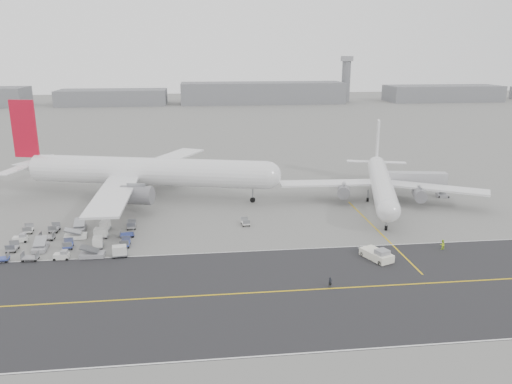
{
  "coord_description": "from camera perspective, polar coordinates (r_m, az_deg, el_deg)",
  "views": [
    {
      "loc": [
        -4.7,
        -83.83,
        34.02
      ],
      "look_at": [
        6.54,
        12.0,
        6.85
      ],
      "focal_mm": 35.0,
      "sensor_mm": 36.0,
      "label": 1
    }
  ],
  "objects": [
    {
      "name": "pushback_tug",
      "position": [
        87.54,
        13.68,
        -6.98
      ],
      "size": [
        4.78,
        7.57,
        2.18
      ],
      "rotation": [
        0.0,
        0.0,
        0.4
      ],
      "color": "white",
      "rests_on": "ground"
    },
    {
      "name": "taxiway",
      "position": [
        74.75,
        1.55,
        -11.34
      ],
      "size": [
        220.0,
        59.0,
        0.03
      ],
      "color": "#29292B",
      "rests_on": "ground"
    },
    {
      "name": "jet_bridge",
      "position": [
        126.67,
        17.69,
        1.41
      ],
      "size": [
        16.62,
        5.89,
        6.2
      ],
      "rotation": [
        0.0,
        0.0,
        -0.18
      ],
      "color": "gray",
      "rests_on": "ground"
    },
    {
      "name": "airliner_b",
      "position": [
        119.1,
        14.1,
        1.03
      ],
      "size": [
        45.76,
        46.71,
        16.57
      ],
      "rotation": [
        0.0,
        0.0,
        -0.29
      ],
      "color": "white",
      "rests_on": "ground"
    },
    {
      "name": "airliner_a",
      "position": [
        121.68,
        -12.89,
        2.33
      ],
      "size": [
        65.71,
        64.25,
        23.12
      ],
      "rotation": [
        0.0,
        0.0,
        1.32
      ],
      "color": "white",
      "rests_on": "ground"
    },
    {
      "name": "gse_cluster",
      "position": [
        98.17,
        -20.29,
        -5.57
      ],
      "size": [
        28.71,
        23.27,
        2.05
      ],
      "primitive_type": null,
      "rotation": [
        0.0,
        0.0,
        0.05
      ],
      "color": "gray",
      "rests_on": "ground"
    },
    {
      "name": "ground_crew_b",
      "position": [
        95.29,
        20.51,
        -5.65
      ],
      "size": [
        1.05,
        0.91,
        1.84
      ],
      "primitive_type": "imported",
      "rotation": [
        0.0,
        0.0,
        3.41
      ],
      "color": "#BEEC1B",
      "rests_on": "ground"
    },
    {
      "name": "control_tower",
      "position": [
        364.64,
        10.26,
        12.69
      ],
      "size": [
        7.0,
        7.0,
        31.25
      ],
      "color": "slate",
      "rests_on": "ground"
    },
    {
      "name": "ground_crew_a",
      "position": [
        76.54,
        8.48,
        -10.18
      ],
      "size": [
        0.64,
        0.48,
        1.6
      ],
      "primitive_type": "imported",
      "rotation": [
        0.0,
        0.0,
        0.19
      ],
      "color": "black",
      "rests_on": "ground"
    },
    {
      "name": "stray_dolly",
      "position": [
        101.72,
        -1.22,
        -3.82
      ],
      "size": [
        1.73,
        2.56,
        1.49
      ],
      "primitive_type": null,
      "rotation": [
        0.0,
        0.0,
        0.1
      ],
      "color": "silver",
      "rests_on": "ground"
    },
    {
      "name": "horizon_buildings",
      "position": [
        347.25,
        -0.94,
        10.1
      ],
      "size": [
        520.0,
        28.0,
        28.0
      ],
      "primitive_type": null,
      "color": "slate",
      "rests_on": "ground"
    },
    {
      "name": "ground",
      "position": [
        90.59,
        -3.25,
        -6.36
      ],
      "size": [
        700.0,
        700.0,
        0.0
      ],
      "primitive_type": "plane",
      "color": "gray",
      "rests_on": "ground"
    }
  ]
}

